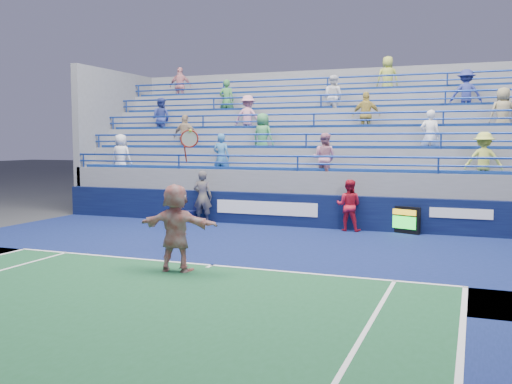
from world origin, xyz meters
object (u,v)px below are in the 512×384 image
at_px(serve_speed_board, 401,220).
at_px(line_judge, 203,197).
at_px(judge_chair, 191,216).
at_px(tennis_player, 176,228).
at_px(ball_girl, 349,205).

height_order(serve_speed_board, line_judge, line_judge).
bearing_deg(line_judge, judge_chair, -17.07).
bearing_deg(serve_speed_board, tennis_player, -119.16).
xyz_separation_m(judge_chair, ball_girl, (5.64, -0.03, 0.59)).
bearing_deg(serve_speed_board, judge_chair, -179.02).
relative_size(line_judge, ball_girl, 1.12).
height_order(judge_chair, tennis_player, tennis_player).
bearing_deg(ball_girl, line_judge, 0.87).
height_order(serve_speed_board, tennis_player, tennis_player).
relative_size(serve_speed_board, judge_chair, 1.64).
xyz_separation_m(serve_speed_board, judge_chair, (-7.26, -0.12, -0.19)).
bearing_deg(judge_chair, ball_girl, -0.27).
bearing_deg(tennis_player, judge_chair, 115.29).
distance_m(judge_chair, line_judge, 0.87).
bearing_deg(tennis_player, serve_speed_board, 60.84).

